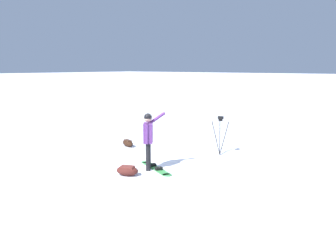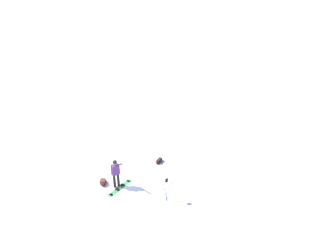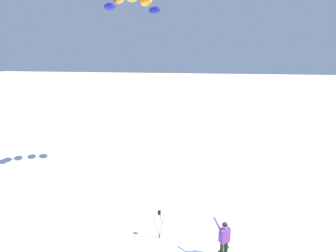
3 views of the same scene
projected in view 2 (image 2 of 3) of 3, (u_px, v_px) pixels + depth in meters
name	position (u px, v px, depth m)	size (l,w,h in m)	color
ground_plane	(130.00, 183.00, 18.00)	(300.00, 300.00, 0.00)	white
snowboarder	(116.00, 171.00, 17.30)	(0.73, 0.54, 1.71)	black
snowboard	(120.00, 188.00, 17.64)	(0.89, 1.66, 0.10)	#3F994C
gear_bag_large	(159.00, 161.00, 19.81)	(0.48, 0.72, 0.25)	black
camera_tripod	(167.00, 185.00, 16.27)	(0.53, 0.52, 1.35)	#262628
gear_bag_small	(103.00, 182.00, 17.88)	(0.60, 0.73, 0.27)	#4C1E19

